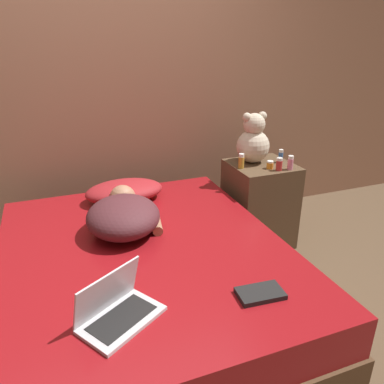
% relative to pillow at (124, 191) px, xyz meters
% --- Properties ---
extents(ground_plane, '(12.00, 12.00, 0.00)m').
position_rel_pillow_xyz_m(ground_plane, '(-0.03, -0.67, -0.55)').
color(ground_plane, brown).
extents(wall_back, '(8.00, 0.06, 2.60)m').
position_rel_pillow_xyz_m(wall_back, '(-0.03, 0.53, 0.75)').
color(wall_back, '#996B51').
rests_on(wall_back, ground_plane).
extents(bed, '(1.55, 1.84, 0.48)m').
position_rel_pillow_xyz_m(bed, '(-0.03, -0.67, -0.31)').
color(bed, '#4C331E').
rests_on(bed, ground_plane).
extents(nightstand, '(0.47, 0.45, 0.66)m').
position_rel_pillow_xyz_m(nightstand, '(1.03, -0.11, -0.22)').
color(nightstand, brown).
rests_on(nightstand, ground_plane).
extents(pillow, '(0.54, 0.34, 0.14)m').
position_rel_pillow_xyz_m(pillow, '(0.00, 0.00, 0.00)').
color(pillow, maroon).
rests_on(pillow, bed).
extents(person_lying, '(0.50, 0.67, 0.21)m').
position_rel_pillow_xyz_m(person_lying, '(-0.09, -0.44, 0.03)').
color(person_lying, '#4C2328').
rests_on(person_lying, bed).
extents(laptop, '(0.38, 0.35, 0.21)m').
position_rel_pillow_xyz_m(laptop, '(-0.27, -1.18, -0.02)').
color(laptop, silver).
rests_on(laptop, bed).
extents(teddy_bear, '(0.25, 0.25, 0.38)m').
position_rel_pillow_xyz_m(teddy_bear, '(0.99, -0.03, 0.27)').
color(teddy_bear, beige).
rests_on(teddy_bear, nightstand).
extents(bottle_orange, '(0.05, 0.05, 0.06)m').
position_rel_pillow_xyz_m(bottle_orange, '(1.03, -0.22, 0.14)').
color(bottle_orange, orange).
rests_on(bottle_orange, nightstand).
extents(bottle_red, '(0.04, 0.04, 0.09)m').
position_rel_pillow_xyz_m(bottle_red, '(1.07, -0.27, 0.15)').
color(bottle_red, '#B72D2D').
rests_on(bottle_red, nightstand).
extents(bottle_pink, '(0.04, 0.04, 0.10)m').
position_rel_pillow_xyz_m(bottle_pink, '(1.16, -0.29, 0.16)').
color(bottle_pink, pink).
rests_on(bottle_pink, nightstand).
extents(bottle_blue, '(0.03, 0.03, 0.10)m').
position_rel_pillow_xyz_m(bottle_blue, '(1.18, -0.12, 0.16)').
color(bottle_blue, '#3866B2').
rests_on(bottle_blue, nightstand).
extents(bottle_amber, '(0.04, 0.04, 0.11)m').
position_rel_pillow_xyz_m(bottle_amber, '(0.84, -0.13, 0.16)').
color(bottle_amber, gold).
rests_on(bottle_amber, nightstand).
extents(book, '(0.22, 0.14, 0.02)m').
position_rel_pillow_xyz_m(book, '(0.35, -1.26, -0.06)').
color(book, black).
rests_on(book, bed).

